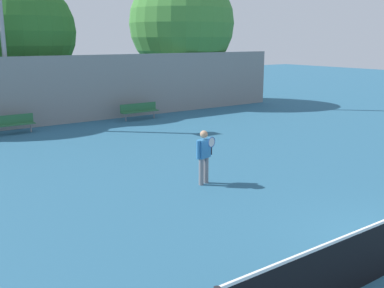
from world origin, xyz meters
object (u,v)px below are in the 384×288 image
Objects in this scene: bench_courtside_far at (139,110)px; tree_green_tall at (182,24)px; bench_by_gate at (13,122)px; tree_dark_dense at (22,32)px; tennis_player at (204,154)px; light_pole_near_left at (0,4)px.

tree_green_tall is at bearing 35.71° from bench_courtside_far.
bench_by_gate is 0.25× the size of tree_dark_dense.
bench_courtside_far is 7.59m from tree_dark_dense.
light_pole_near_left is at bearing 86.86° from tennis_player.
tennis_player is 13.10m from light_pole_near_left.
bench_courtside_far is at bearing -12.02° from light_pole_near_left.
tree_green_tall is (5.40, 3.88, 4.59)m from bench_courtside_far.
tree_green_tall is (11.79, 3.89, 4.59)m from bench_by_gate.
light_pole_near_left is at bearing -118.11° from tree_dark_dense.
bench_by_gate is 6.56m from tree_dark_dense.
tennis_player is 0.88× the size of bench_by_gate.
tree_green_tall is at bearing -5.19° from tree_dark_dense.
light_pole_near_left is 1.23× the size of tree_dark_dense.
light_pole_near_left is 1.07× the size of tree_green_tall.
tree_green_tall is at bearing 18.24° from bench_by_gate.
tree_dark_dense reaches higher than bench_courtside_far.
tree_green_tall is (11.58, 2.57, -0.55)m from light_pole_near_left.
tennis_player is at bearing -88.05° from tree_dark_dense.
tennis_player is at bearing -109.65° from bench_courtside_far.
tennis_player is 0.75× the size of bench_courtside_far.
bench_by_gate is (-2.58, 10.66, -0.40)m from tennis_player.
tennis_player is 0.19× the size of tree_green_tall.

